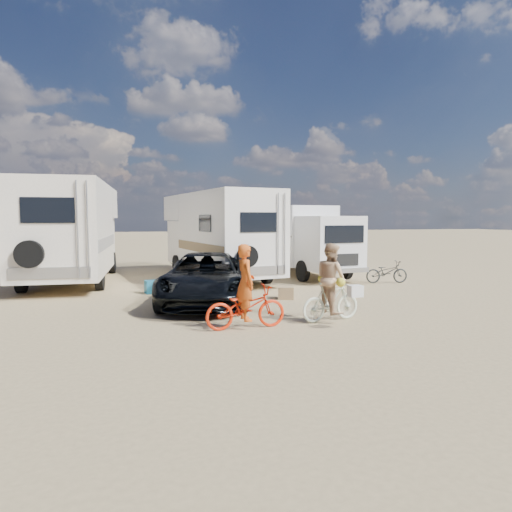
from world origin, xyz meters
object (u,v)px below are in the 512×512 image
object	(u,v)px
box_truck	(301,240)
bike_man	(246,307)
rv_main	(217,236)
cooler	(154,287)
crate	(286,293)
rider_woman	(331,286)
bike_woman	(331,301)
rv_left	(73,233)
dark_suv	(206,278)
rider_man	(246,291)
bike_parked	(387,272)

from	to	relation	value
box_truck	bike_man	size ratio (longest dim) A/B	3.83
rv_main	cooler	world-z (taller)	rv_main
rv_main	cooler	xyz separation A→B (m)	(-2.68, -3.04, -1.42)
bike_man	crate	bearing A→B (deg)	-35.81
crate	rider_woman	bearing A→B (deg)	-91.18
bike_woman	crate	size ratio (longest dim) A/B	3.37
rv_left	dark_suv	xyz separation A→B (m)	(3.80, -5.67, -1.08)
bike_woman	rider_woman	world-z (taller)	rider_woman
rider_woman	crate	size ratio (longest dim) A/B	3.58
box_truck	cooler	bearing A→B (deg)	-157.56
rider_man	cooler	xyz separation A→B (m)	(-1.47, 5.24, -0.60)
rv_main	rider_man	size ratio (longest dim) A/B	4.68
cooler	crate	bearing A→B (deg)	-39.91
crate	dark_suv	bearing A→B (deg)	179.75
rider_man	crate	xyz separation A→B (m)	(2.09, 3.12, -0.62)
cooler	bike_man	bearing A→B (deg)	-83.48
rider_woman	bike_parked	xyz separation A→B (m)	(4.62, 4.96, -0.39)
crate	bike_woman	bearing A→B (deg)	-91.18
rv_left	bike_parked	size ratio (longest dim) A/B	5.23
rv_main	bike_parked	distance (m)	6.42
rv_main	dark_suv	world-z (taller)	rv_main
rv_left	rider_man	xyz separation A→B (m)	(4.03, -8.80, -0.96)
rider_man	rider_woman	bearing A→B (deg)	-88.32
box_truck	bike_man	bearing A→B (deg)	-123.65
bike_parked	box_truck	bearing A→B (deg)	41.23
rv_main	rider_man	world-z (taller)	rv_main
bike_man	dark_suv	bearing A→B (deg)	2.14
box_truck	bike_woman	size ratio (longest dim) A/B	4.43
bike_woman	rider_man	world-z (taller)	rider_man
rv_left	crate	distance (m)	8.50
bike_man	bike_woman	bearing A→B (deg)	-88.32
rider_woman	box_truck	bearing A→B (deg)	-27.30
rv_main	bike_woman	xyz separation A→B (m)	(0.82, -8.15, -1.18)
bike_man	crate	world-z (taller)	bike_man
rv_left	bike_parked	world-z (taller)	rv_left
rv_main	rider_woman	distance (m)	8.23
rv_left	rider_man	size ratio (longest dim) A/B	4.96
crate	bike_man	bearing A→B (deg)	-123.78
rv_main	bike_man	xyz separation A→B (m)	(-1.21, -8.28, -1.17)
box_truck	rider_woman	size ratio (longest dim) A/B	4.17
box_truck	dark_suv	distance (m)	7.20
bike_man	bike_woman	world-z (taller)	bike_man
dark_suv	cooler	size ratio (longest dim) A/B	9.76
rv_main	bike_parked	world-z (taller)	rv_main
crate	cooler	bearing A→B (deg)	149.22
rv_main	box_truck	bearing A→B (deg)	-6.84
box_truck	rider_woman	xyz separation A→B (m)	(-2.66, -8.20, -0.61)
rv_main	bike_man	world-z (taller)	rv_main
rv_left	bike_man	world-z (taller)	rv_left
cooler	rider_man	bearing A→B (deg)	-83.48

